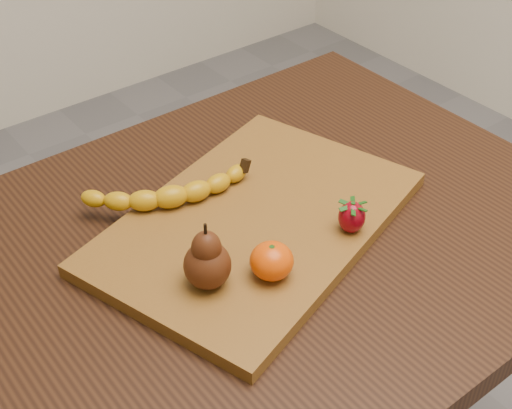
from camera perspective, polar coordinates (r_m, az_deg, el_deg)
table at (r=1.03m, az=-1.39°, el=-7.19°), size 1.00×0.70×0.76m
cutting_board at (r=0.98m, az=0.00°, el=-1.38°), size 0.52×0.42×0.02m
banana at (r=0.99m, az=-6.82°, el=0.62°), size 0.21×0.12×0.03m
pear at (r=0.85m, az=-3.96°, el=-4.05°), size 0.07×0.07×0.09m
mandarin at (r=0.87m, az=1.26°, el=-4.53°), size 0.06×0.06×0.05m
strawberry at (r=0.95m, az=7.68°, el=-0.92°), size 0.04×0.04×0.05m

